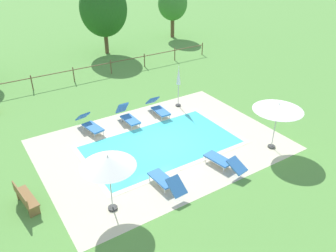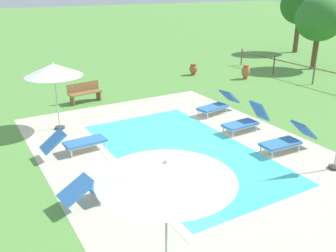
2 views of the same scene
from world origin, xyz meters
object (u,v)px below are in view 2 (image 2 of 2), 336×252
Objects in this scene: sun_lounger_south_mid at (246,121)px; tree_centre at (301,5)px; sun_lounger_north_mid at (104,185)px; patio_umbrella_open_by_bench at (53,70)px; terracotta_urn_by_tree at (193,69)px; tree_far_west at (320,19)px; sun_lounger_north_near_steps at (218,104)px; sun_lounger_north_end at (76,142)px; terracotta_urn_near_fence at (246,71)px; sun_lounger_north_far at (287,140)px; patio_umbrella_open_foreground at (166,172)px; wooden_bench_lawn_side at (85,92)px.

sun_lounger_south_mid is 17.96m from tree_centre.
sun_lounger_north_mid is 0.87× the size of patio_umbrella_open_by_bench.
terracotta_urn_by_tree is 8.21m from tree_far_west.
sun_lounger_north_near_steps is 7.32m from sun_lounger_north_mid.
tree_far_west is (-3.78, 10.31, 2.64)m from sun_lounger_north_near_steps.
terracotta_urn_by_tree is 0.15× the size of tree_far_west.
sun_lounger_north_end is 2.58× the size of terracotta_urn_near_fence.
tree_centre is (-12.46, 14.23, 3.10)m from sun_lounger_north_far.
sun_lounger_north_far is 0.40× the size of tree_centre.
tree_far_west is (-7.49, 16.63, 2.66)m from sun_lounger_north_mid.
tree_centre is at bearing 142.39° from tree_far_west.
patio_umbrella_open_foreground is 0.97× the size of patio_umbrella_open_by_bench.
wooden_bench_lawn_side is (-2.70, 1.86, -1.71)m from patio_umbrella_open_by_bench.
tree_centre is at bearing 121.01° from sun_lounger_north_mid.
tree_far_west is at bearing 126.24° from sun_lounger_north_far.
tree_centre is (-4.24, 18.11, 3.01)m from wooden_bench_lawn_side.
terracotta_urn_by_tree is 0.13× the size of tree_centre.
patio_umbrella_open_foreground is 19.73m from tree_far_west.
terracotta_urn_by_tree is (-2.24, -1.98, -0.07)m from terracotta_urn_near_fence.
sun_lounger_north_mid is at bearing -55.95° from terracotta_urn_near_fence.
sun_lounger_north_mid is 13.46m from terracotta_urn_by_tree.
sun_lounger_north_end is at bearing -52.55° from terracotta_urn_by_tree.
sun_lounger_south_mid is (1.25, 5.81, 0.03)m from sun_lounger_north_end.
patio_umbrella_open_by_bench is (-1.52, -6.05, 1.80)m from sun_lounger_north_near_steps.
tree_centre is at bearing 127.00° from patio_umbrella_open_foreground.
terracotta_urn_near_fence is (-5.93, 5.20, 0.02)m from sun_lounger_south_mid.
tree_far_west reaches higher than wooden_bench_lawn_side.
patio_umbrella_open_foreground is 1.54× the size of wooden_bench_lawn_side.
patio_umbrella_open_foreground is at bearing -10.97° from wooden_bench_lawn_side.
sun_lounger_north_far is at bearing 61.22° from sun_lounger_north_end.
sun_lounger_north_near_steps is at bearing 137.04° from patio_umbrella_open_foreground.
terracotta_urn_near_fence reaches higher than sun_lounger_north_mid.
wooden_bench_lawn_side is at bearing 145.47° from patio_umbrella_open_by_bench.
wooden_bench_lawn_side reaches higher than terracotta_urn_near_fence.
sun_lounger_north_end reaches higher than terracotta_urn_near_fence.
terracotta_urn_near_fence is at bearing 41.53° from terracotta_urn_by_tree.
patio_umbrella_open_by_bench reaches higher than sun_lounger_north_end.
sun_lounger_south_mid is at bearing 128.20° from patio_umbrella_open_foreground.
tree_far_west is at bearing 118.81° from sun_lounger_south_mid.
tree_centre is at bearing 121.29° from sun_lounger_north_near_steps.
sun_lounger_north_far is 10.61m from terracotta_urn_by_tree.
terracotta_urn_by_tree is (-6.10, 2.90, -0.02)m from sun_lounger_north_near_steps.
sun_lounger_south_mid is 8.78m from terracotta_urn_by_tree.
sun_lounger_north_end is at bearing -82.43° from sun_lounger_north_near_steps.
terracotta_urn_near_fence is 6.02m from tree_far_west.
patio_umbrella_open_by_bench is (-3.58, -5.73, 1.78)m from sun_lounger_south_mid.
patio_umbrella_open_foreground is at bearing -51.80° from sun_lounger_south_mid.
sun_lounger_north_near_steps is 9.46m from patio_umbrella_open_foreground.
patio_umbrella_open_foreground is at bearing -53.00° from tree_centre.
terracotta_urn_near_fence is 1.20× the size of terracotta_urn_by_tree.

